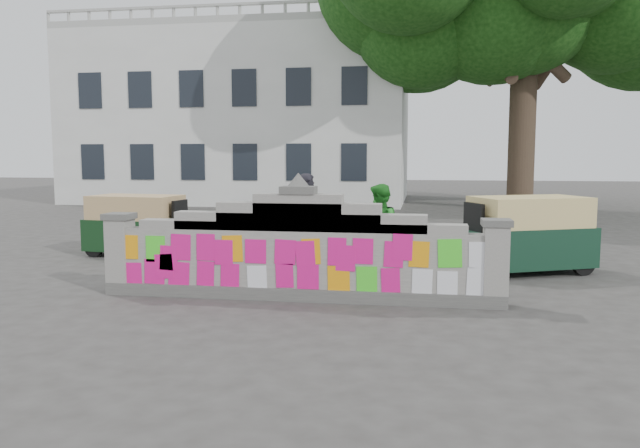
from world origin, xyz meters
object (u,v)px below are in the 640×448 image
Objects in this scene: rickshaw_right at (526,234)px; cyclist_rider at (309,230)px; pedestrian at (379,230)px; cyclist_bike at (309,247)px; rickshaw_left at (139,224)px.

cyclist_rider is at bearing -15.83° from rickshaw_right.
cyclist_rider is 0.96× the size of pedestrian.
pedestrian is at bearing -82.73° from cyclist_bike.
pedestrian is (1.37, -0.12, 0.38)m from cyclist_bike.
cyclist_rider is (0.00, 0.00, 0.35)m from cyclist_bike.
cyclist_bike is 0.74× the size of rickshaw_left.
cyclist_rider reaches higher than rickshaw_right.
pedestrian reaches higher than cyclist_bike.
cyclist_bike is 4.45m from rickshaw_left.
rickshaw_left is at bearing -103.45° from pedestrian.
rickshaw_right is (2.79, 0.75, -0.10)m from pedestrian.
cyclist_bike is at bearing -12.54° from rickshaw_left.
cyclist_rider is 4.45m from rickshaw_left.
cyclist_rider is 1.37m from pedestrian.
cyclist_bike is at bearing 0.00° from cyclist_rider.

